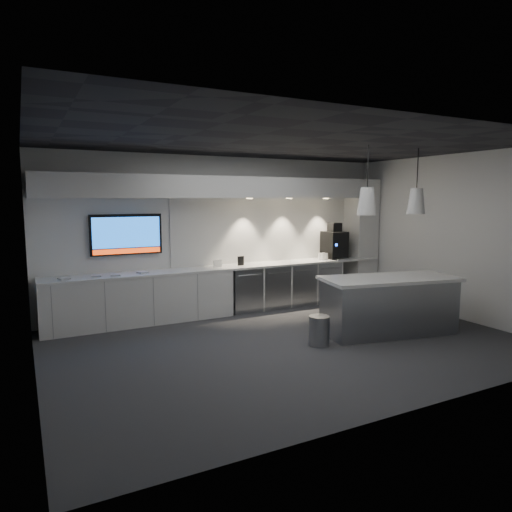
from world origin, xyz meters
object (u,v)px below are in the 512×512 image
coffee_machine (334,244)px  bin (319,330)px  wall_tv (126,235)px  island (388,305)px

coffee_machine → bin: bearing=-129.5°
bin → coffee_machine: bearing=49.3°
bin → wall_tv: bearing=129.5°
bin → coffee_machine: size_ratio=0.57×
wall_tv → island: bearing=-37.1°
wall_tv → island: 4.66m
wall_tv → coffee_machine: 4.39m
wall_tv → coffee_machine: wall_tv is taller
wall_tv → island: (3.61, -2.73, -1.09)m
bin → coffee_machine: 3.42m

